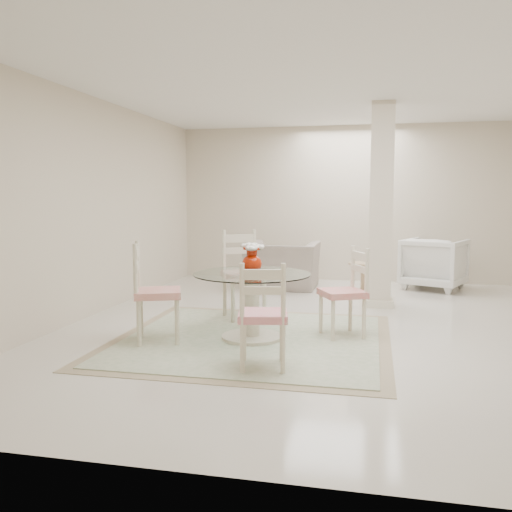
% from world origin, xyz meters
% --- Properties ---
extents(ground, '(7.00, 7.00, 0.00)m').
position_xyz_m(ground, '(0.00, 0.00, 0.00)').
color(ground, silver).
rests_on(ground, ground).
extents(room_shell, '(6.02, 7.02, 2.71)m').
position_xyz_m(room_shell, '(0.00, 0.00, 1.86)').
color(room_shell, beige).
rests_on(room_shell, ground).
extents(column, '(0.30, 0.30, 2.70)m').
position_xyz_m(column, '(0.50, 1.30, 1.35)').
color(column, beige).
rests_on(column, ground).
extents(area_rug, '(2.80, 2.80, 0.02)m').
position_xyz_m(area_rug, '(-0.80, -0.77, 0.01)').
color(area_rug, tan).
rests_on(area_rug, ground).
extents(dining_table, '(1.20, 1.20, 0.69)m').
position_xyz_m(dining_table, '(-0.80, -0.77, 0.35)').
color(dining_table, beige).
rests_on(dining_table, ground).
extents(red_vase, '(0.24, 0.22, 0.31)m').
position_xyz_m(red_vase, '(-0.80, -0.77, 0.85)').
color(red_vase, '#A61B05').
rests_on(red_vase, dining_table).
extents(dining_chair_east, '(0.56, 0.56, 1.04)m').
position_xyz_m(dining_chair_east, '(0.16, -0.44, 0.55)').
color(dining_chair_east, '#F1E4C6').
rests_on(dining_chair_east, ground).
extents(dining_chair_north, '(0.64, 0.64, 1.18)m').
position_xyz_m(dining_chair_north, '(-1.13, 0.20, 0.62)').
color(dining_chair_north, beige).
rests_on(dining_chair_north, ground).
extents(dining_chair_west, '(0.58, 0.58, 1.12)m').
position_xyz_m(dining_chair_west, '(-1.77, -1.10, 0.59)').
color(dining_chair_west, beige).
rests_on(dining_chair_west, ground).
extents(dining_chair_south, '(0.48, 0.48, 1.03)m').
position_xyz_m(dining_chair_south, '(-0.49, -1.74, 0.54)').
color(dining_chair_south, '#F5E8C9').
rests_on(dining_chair_south, ground).
extents(recliner_taupe, '(1.16, 1.02, 0.74)m').
position_xyz_m(recliner_taupe, '(-1.02, 2.46, 0.37)').
color(recliner_taupe, gray).
rests_on(recliner_taupe, ground).
extents(armchair_white, '(1.16, 1.18, 0.82)m').
position_xyz_m(armchair_white, '(1.37, 2.88, 0.41)').
color(armchair_white, white).
rests_on(armchair_white, ground).
extents(side_table, '(0.45, 0.45, 0.46)m').
position_xyz_m(side_table, '(0.26, 2.30, 0.21)').
color(side_table, tan).
rests_on(side_table, ground).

